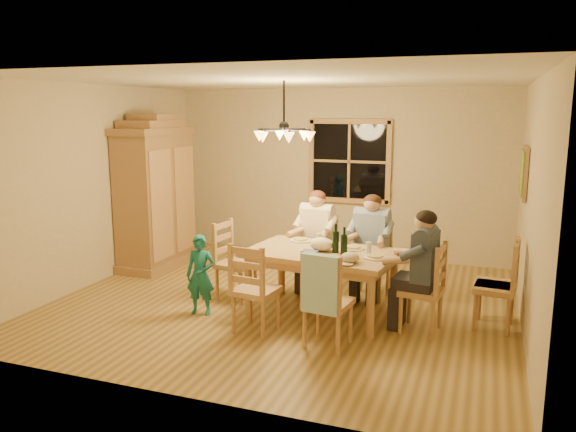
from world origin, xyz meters
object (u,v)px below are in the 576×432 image
at_px(adult_woman, 317,228).
at_px(adult_slate_man, 423,256).
at_px(child, 201,275).
at_px(chair_far_right, 370,275).
at_px(dining_table, 322,260).
at_px(chair_far_left, 316,267).
at_px(armoire, 156,197).
at_px(chair_spare_front, 494,298).
at_px(chandelier, 284,134).
at_px(wine_bottle_b, 344,242).
at_px(chair_near_left, 256,304).
at_px(chair_spare_back, 494,301).
at_px(wine_bottle_a, 336,238).
at_px(chair_end_left, 236,276).
at_px(adult_plaid_man, 371,233).
at_px(chair_end_right, 421,304).
at_px(chair_near_right, 328,317).

bearing_deg(adult_woman, adult_slate_man, 153.43).
height_order(adult_slate_man, child, adult_slate_man).
bearing_deg(chair_far_right, dining_table, 67.62).
height_order(dining_table, chair_far_left, chair_far_left).
distance_m(adult_woman, child, 1.70).
distance_m(armoire, chair_spare_front, 5.00).
height_order(chandelier, wine_bottle_b, chandelier).
bearing_deg(dining_table, chair_far_left, 110.75).
xyz_separation_m(chair_near_left, chair_spare_back, (2.42, 0.96, 0.00)).
relative_size(chandelier, wine_bottle_a, 2.33).
relative_size(armoire, chair_far_right, 2.32).
bearing_deg(wine_bottle_a, chair_near_left, -133.82).
xyz_separation_m(chair_far_left, wine_bottle_b, (0.62, -0.99, 0.62)).
bearing_deg(chandelier, adult_slate_man, -12.48).
xyz_separation_m(armoire, chair_end_left, (1.81, -1.04, -0.75)).
height_order(armoire, adult_plaid_man, armoire).
relative_size(chair_end_left, adult_woman, 1.13).
bearing_deg(chandelier, wine_bottle_a, -19.48).
distance_m(dining_table, child, 1.42).
distance_m(chandelier, chair_near_left, 2.02).
bearing_deg(wine_bottle_a, chandelier, 160.52).
xyz_separation_m(dining_table, adult_plaid_man, (0.42, 0.75, 0.18)).
bearing_deg(child, chair_near_left, -25.51).
bearing_deg(chandelier, armoire, 158.61).
bearing_deg(wine_bottle_b, adult_woman, 121.99).
distance_m(wine_bottle_a, chair_spare_back, 1.86).
bearing_deg(chair_far_left, dining_table, 117.90).
bearing_deg(chair_end_left, dining_table, 90.00).
bearing_deg(armoire, chair_spare_front, -9.93).
xyz_separation_m(chandelier, adult_slate_man, (1.71, -0.38, -1.24)).
relative_size(adult_plaid_man, child, 0.92).
height_order(dining_table, adult_slate_man, adult_slate_man).
bearing_deg(wine_bottle_a, chair_end_right, -7.15).
xyz_separation_m(chair_end_left, wine_bottle_b, (1.46, -0.29, 0.62)).
distance_m(chair_far_right, adult_plaid_man, 0.54).
distance_m(adult_plaid_man, child, 2.17).
xyz_separation_m(chair_near_left, chair_end_right, (1.68, 0.59, 0.00)).
bearing_deg(chair_far_right, wine_bottle_b, 89.27).
bearing_deg(chair_end_right, chair_end_left, 90.00).
distance_m(chair_far_left, chair_near_left, 1.59).
bearing_deg(chair_near_left, chair_far_right, 64.80).
bearing_deg(adult_plaid_man, adult_slate_man, 136.64).
height_order(wine_bottle_a, chair_spare_back, wine_bottle_a).
xyz_separation_m(chandelier, chair_end_left, (-0.61, -0.09, -1.77)).
bearing_deg(adult_slate_man, dining_table, 90.00).
relative_size(adult_woman, chair_spare_back, 0.88).
relative_size(chair_near_right, chair_spare_front, 1.00).
xyz_separation_m(chair_near_right, chair_spare_front, (1.58, 1.17, 0.00)).
bearing_deg(chair_far_right, adult_slate_man, 136.64).
height_order(chair_near_right, adult_plaid_man, adult_plaid_man).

